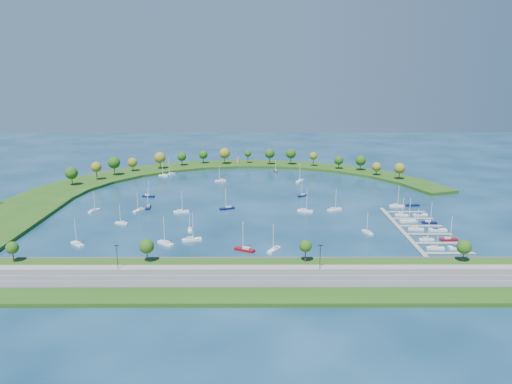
{
  "coord_description": "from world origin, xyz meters",
  "views": [
    {
      "loc": [
        4.26,
        -299.74,
        78.06
      ],
      "look_at": [
        5.0,
        5.0,
        4.0
      ],
      "focal_mm": 35.01,
      "sensor_mm": 36.0,
      "label": 1
    }
  ],
  "objects_px": {
    "moored_boat_0": "(274,249)",
    "docked_boat_5": "(438,230)",
    "moored_boat_17": "(276,171)",
    "docked_boat_2": "(427,239)",
    "moored_boat_2": "(170,174)",
    "docked_boat_7": "(429,222)",
    "moored_boat_5": "(148,207)",
    "moored_boat_15": "(181,211)",
    "docked_boat_8": "(401,214)",
    "dock_system": "(416,230)",
    "moored_boat_21": "(220,180)",
    "docked_boat_4": "(416,228)",
    "docked_boat_6": "(408,220)",
    "moored_boat_19": "(77,243)",
    "moored_boat_7": "(148,196)",
    "moored_boat_14": "(245,249)",
    "docked_boat_10": "(396,205)",
    "moored_boat_8": "(192,239)",
    "moored_boat_9": "(334,209)",
    "docked_boat_0": "(435,247)",
    "docked_boat_3": "(449,239)",
    "moored_boat_12": "(139,210)",
    "moored_boat_13": "(122,222)",
    "moored_boat_10": "(227,208)",
    "docked_boat_11": "(412,205)",
    "harbor_tower": "(238,160)",
    "moored_boat_16": "(164,175)",
    "moored_boat_20": "(300,180)",
    "moored_boat_4": "(305,210)",
    "moored_boat_1": "(368,232)",
    "docked_boat_1": "(458,248)",
    "moored_boat_6": "(94,210)",
    "docked_boat_9": "(420,215)",
    "moored_boat_18": "(190,229)",
    "moored_boat_11": "(302,195)"
  },
  "relations": [
    {
      "from": "moored_boat_6",
      "to": "docked_boat_0",
      "type": "bearing_deg",
      "value": -85.15
    },
    {
      "from": "moored_boat_2",
      "to": "moored_boat_21",
      "type": "height_order",
      "value": "moored_boat_2"
    },
    {
      "from": "docked_boat_4",
      "to": "docked_boat_9",
      "type": "xyz_separation_m",
      "value": [
        10.45,
        25.54,
        -0.28
      ]
    },
    {
      "from": "docked_boat_4",
      "to": "docked_boat_2",
      "type": "bearing_deg",
      "value": -82.18
    },
    {
      "from": "moored_boat_17",
      "to": "docked_boat_7",
      "type": "distance_m",
      "value": 157.93
    },
    {
      "from": "moored_boat_10",
      "to": "docked_boat_11",
      "type": "relative_size",
      "value": 1.57
    },
    {
      "from": "moored_boat_19",
      "to": "docked_boat_3",
      "type": "relative_size",
      "value": 1.03
    },
    {
      "from": "moored_boat_15",
      "to": "docked_boat_8",
      "type": "distance_m",
      "value": 123.31
    },
    {
      "from": "moored_boat_8",
      "to": "moored_boat_9",
      "type": "xyz_separation_m",
      "value": [
        75.71,
        52.48,
        -0.02
      ]
    },
    {
      "from": "harbor_tower",
      "to": "moored_boat_17",
      "type": "distance_m",
      "value": 42.74
    },
    {
      "from": "moored_boat_4",
      "to": "docked_boat_10",
      "type": "bearing_deg",
      "value": 29.97
    },
    {
      "from": "docked_boat_5",
      "to": "docked_boat_7",
      "type": "distance_m",
      "value": 12.54
    },
    {
      "from": "moored_boat_12",
      "to": "docked_boat_7",
      "type": "height_order",
      "value": "moored_boat_12"
    },
    {
      "from": "moored_boat_15",
      "to": "moored_boat_19",
      "type": "relative_size",
      "value": 1.01
    },
    {
      "from": "moored_boat_20",
      "to": "moored_boat_18",
      "type": "bearing_deg",
      "value": -0.09
    },
    {
      "from": "moored_boat_14",
      "to": "docked_boat_10",
      "type": "bearing_deg",
      "value": -112.65
    },
    {
      "from": "docked_boat_3",
      "to": "docked_boat_8",
      "type": "distance_m",
      "value": 42.93
    },
    {
      "from": "moored_boat_20",
      "to": "docked_boat_1",
      "type": "bearing_deg",
      "value": 52.58
    },
    {
      "from": "moored_boat_19",
      "to": "moored_boat_1",
      "type": "bearing_deg",
      "value": -129.68
    },
    {
      "from": "docked_boat_3",
      "to": "docked_boat_8",
      "type": "height_order",
      "value": "docked_boat_3"
    },
    {
      "from": "moored_boat_12",
      "to": "docked_boat_5",
      "type": "relative_size",
      "value": 1.31
    },
    {
      "from": "moored_boat_15",
      "to": "docked_boat_4",
      "type": "bearing_deg",
      "value": -28.43
    },
    {
      "from": "moored_boat_21",
      "to": "docked_boat_6",
      "type": "distance_m",
      "value": 146.36
    },
    {
      "from": "moored_boat_17",
      "to": "docked_boat_6",
      "type": "xyz_separation_m",
      "value": [
        64.57,
        -136.12,
        0.1
      ]
    },
    {
      "from": "moored_boat_17",
      "to": "docked_boat_2",
      "type": "relative_size",
      "value": 0.9
    },
    {
      "from": "moored_boat_19",
      "to": "moored_boat_21",
      "type": "distance_m",
      "value": 148.1
    },
    {
      "from": "moored_boat_12",
      "to": "docked_boat_5",
      "type": "bearing_deg",
      "value": 105.53
    },
    {
      "from": "moored_boat_20",
      "to": "docked_boat_7",
      "type": "distance_m",
      "value": 117.71
    },
    {
      "from": "moored_boat_2",
      "to": "docked_boat_7",
      "type": "bearing_deg",
      "value": 90.64
    },
    {
      "from": "moored_boat_11",
      "to": "docked_boat_3",
      "type": "distance_m",
      "value": 105.38
    },
    {
      "from": "harbor_tower",
      "to": "docked_boat_4",
      "type": "relative_size",
      "value": 0.35
    },
    {
      "from": "moored_boat_13",
      "to": "moored_boat_19",
      "type": "distance_m",
      "value": 35.01
    },
    {
      "from": "moored_boat_0",
      "to": "moored_boat_5",
      "type": "relative_size",
      "value": 1.08
    },
    {
      "from": "docked_boat_0",
      "to": "docked_boat_7",
      "type": "distance_m",
      "value": 40.41
    },
    {
      "from": "moored_boat_16",
      "to": "docked_boat_8",
      "type": "xyz_separation_m",
      "value": [
        150.97,
        -107.92,
        -0.01
      ]
    },
    {
      "from": "moored_boat_5",
      "to": "moored_boat_9",
      "type": "distance_m",
      "value": 108.21
    },
    {
      "from": "moored_boat_0",
      "to": "moored_boat_8",
      "type": "relative_size",
      "value": 0.94
    },
    {
      "from": "moored_boat_7",
      "to": "moored_boat_13",
      "type": "distance_m",
      "value": 57.39
    },
    {
      "from": "moored_boat_10",
      "to": "moored_boat_19",
      "type": "relative_size",
      "value": 1.04
    },
    {
      "from": "moored_boat_1",
      "to": "docked_boat_1",
      "type": "bearing_deg",
      "value": -142.24
    },
    {
      "from": "docked_boat_2",
      "to": "moored_boat_10",
      "type": "bearing_deg",
      "value": 145.96
    },
    {
      "from": "dock_system",
      "to": "moored_boat_21",
      "type": "distance_m",
      "value": 156.8
    },
    {
      "from": "moored_boat_0",
      "to": "docked_boat_5",
      "type": "bearing_deg",
      "value": 140.72
    },
    {
      "from": "moored_boat_5",
      "to": "docked_boat_10",
      "type": "distance_m",
      "value": 145.97
    },
    {
      "from": "moored_boat_7",
      "to": "moored_boat_13",
      "type": "relative_size",
      "value": 1.14
    },
    {
      "from": "moored_boat_2",
      "to": "docked_boat_10",
      "type": "distance_m",
      "value": 175.47
    },
    {
      "from": "moored_boat_7",
      "to": "docked_boat_4",
      "type": "xyz_separation_m",
      "value": [
        149.08,
        -67.84,
        -0.02
      ]
    },
    {
      "from": "moored_boat_14",
      "to": "docked_boat_7",
      "type": "bearing_deg",
      "value": -129.55
    },
    {
      "from": "moored_boat_14",
      "to": "docked_boat_6",
      "type": "height_order",
      "value": "moored_boat_14"
    },
    {
      "from": "docked_boat_2",
      "to": "docked_boat_7",
      "type": "height_order",
      "value": "docked_boat_7"
    }
  ]
}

